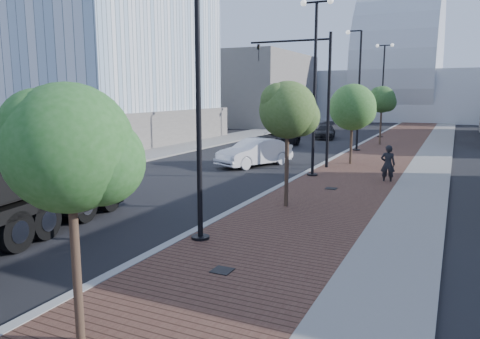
% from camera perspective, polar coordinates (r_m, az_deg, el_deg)
% --- Properties ---
extents(sidewalk, '(7.00, 140.00, 0.12)m').
position_cam_1_polar(sidewalk, '(42.07, 19.84, 2.91)').
color(sidewalk, '#4C2D23').
rests_on(sidewalk, ground).
extents(concrete_strip, '(2.40, 140.00, 0.13)m').
position_cam_1_polar(concrete_strip, '(41.90, 23.51, 2.66)').
color(concrete_strip, slate).
rests_on(concrete_strip, ground).
extents(curb, '(0.30, 140.00, 0.14)m').
position_cam_1_polar(curb, '(42.55, 15.15, 3.23)').
color(curb, gray).
rests_on(curb, ground).
extents(west_sidewalk, '(4.00, 140.00, 0.12)m').
position_cam_1_polar(west_sidewalk, '(46.62, -0.80, 4.08)').
color(west_sidewalk, slate).
rests_on(west_sidewalk, ground).
extents(white_sedan, '(3.72, 5.46, 1.71)m').
position_cam_1_polar(white_sedan, '(28.55, 1.85, 2.15)').
color(white_sedan, silver).
rests_on(white_sedan, ground).
extents(dark_car_mid, '(2.94, 5.45, 1.45)m').
position_cam_1_polar(dark_car_mid, '(38.77, 4.61, 3.92)').
color(dark_car_mid, black).
rests_on(dark_car_mid, ground).
extents(dark_car_far, '(2.73, 4.89, 1.34)m').
position_cam_1_polar(dark_car_far, '(46.51, 10.61, 4.66)').
color(dark_car_far, black).
rests_on(dark_car_far, ground).
extents(pedestrian, '(0.75, 0.52, 1.96)m').
position_cam_1_polar(pedestrian, '(24.13, 18.02, 0.62)').
color(pedestrian, black).
rests_on(pedestrian, ground).
extents(streetlight_1, '(1.44, 0.56, 9.21)m').
position_cam_1_polar(streetlight_1, '(13.58, -5.64, 8.66)').
color(streetlight_1, black).
rests_on(streetlight_1, ground).
extents(streetlight_2, '(1.72, 0.56, 9.28)m').
position_cam_1_polar(streetlight_2, '(24.62, 9.32, 10.10)').
color(streetlight_2, black).
rests_on(streetlight_2, ground).
extents(streetlight_3, '(1.44, 0.56, 9.21)m').
position_cam_1_polar(streetlight_3, '(36.32, 14.48, 8.98)').
color(streetlight_3, black).
rests_on(streetlight_3, ground).
extents(streetlight_4, '(1.72, 0.56, 9.28)m').
position_cam_1_polar(streetlight_4, '(48.14, 17.42, 9.50)').
color(streetlight_4, black).
rests_on(streetlight_4, ground).
extents(traffic_mast, '(5.09, 0.20, 8.00)m').
position_cam_1_polar(traffic_mast, '(27.76, 9.27, 10.37)').
color(traffic_mast, black).
rests_on(traffic_mast, ground).
extents(tree_0, '(2.28, 2.21, 4.74)m').
position_cam_1_polar(tree_0, '(8.18, -20.29, 2.42)').
color(tree_0, '#382619').
rests_on(tree_0, ground).
extents(tree_1, '(2.28, 2.21, 5.01)m').
position_cam_1_polar(tree_1, '(17.67, 6.16, 7.37)').
color(tree_1, '#382619').
rests_on(tree_1, ground).
extents(tree_2, '(2.87, 2.87, 5.10)m').
position_cam_1_polar(tree_2, '(29.27, 14.01, 7.56)').
color(tree_2, '#382619').
rests_on(tree_2, ground).
extents(tree_3, '(2.33, 2.27, 5.11)m').
position_cam_1_polar(tree_3, '(41.09, 17.42, 8.35)').
color(tree_3, '#382619').
rests_on(tree_3, ground).
extents(tower_podium, '(19.00, 19.00, 3.00)m').
position_cam_1_polar(tower_podium, '(46.17, -17.75, 5.37)').
color(tower_podium, '#625D58').
rests_on(tower_podium, ground).
extents(convention_center, '(50.00, 30.00, 50.00)m').
position_cam_1_polar(convention_center, '(87.17, 19.45, 10.03)').
color(convention_center, '#B0B5BB').
rests_on(convention_center, ground).
extents(commercial_block_nw, '(14.00, 20.00, 10.00)m').
position_cam_1_polar(commercial_block_nw, '(67.49, 1.38, 9.99)').
color(commercial_block_nw, slate).
rests_on(commercial_block_nw, ground).
extents(utility_cover_1, '(0.50, 0.50, 0.02)m').
position_cam_1_polar(utility_cover_1, '(11.76, -2.25, -12.51)').
color(utility_cover_1, black).
rests_on(utility_cover_1, sidewalk).
extents(utility_cover_2, '(0.50, 0.50, 0.02)m').
position_cam_1_polar(utility_cover_2, '(21.71, 11.34, -2.34)').
color(utility_cover_2, black).
rests_on(utility_cover_2, sidewalk).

